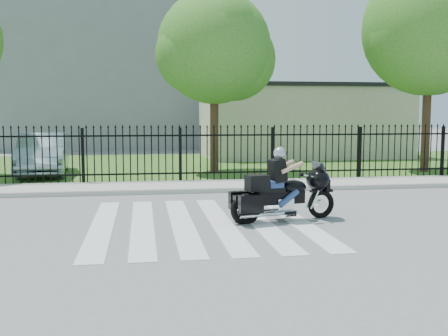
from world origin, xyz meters
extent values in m
plane|color=slate|center=(0.00, 0.00, 0.00)|extent=(120.00, 120.00, 0.00)
cube|color=#ADAAA3|center=(0.00, 5.00, 0.06)|extent=(40.00, 2.00, 0.12)
cube|color=#ADAAA3|center=(0.00, 4.00, 0.06)|extent=(40.00, 0.12, 0.12)
cube|color=#376021|center=(0.00, 12.00, 0.01)|extent=(40.00, 12.00, 0.02)
cube|color=black|center=(0.00, 6.00, 0.35)|extent=(26.00, 0.04, 0.05)
cube|color=black|center=(0.00, 6.00, 1.55)|extent=(26.00, 0.04, 0.05)
cylinder|color=#382316|center=(1.50, 9.00, 2.08)|extent=(0.32, 0.32, 4.16)
sphere|color=#2A6F1F|center=(1.50, 9.00, 4.68)|extent=(4.20, 4.20, 4.20)
cylinder|color=#382316|center=(9.50, 8.00, 2.40)|extent=(0.32, 0.32, 4.80)
sphere|color=#2A6F1F|center=(9.50, 8.00, 5.40)|extent=(5.00, 5.00, 5.00)
cube|color=beige|center=(7.00, 16.00, 1.75)|extent=(10.00, 6.00, 3.50)
cube|color=black|center=(7.00, 16.00, 3.60)|extent=(10.20, 6.20, 0.20)
cube|color=gray|center=(-3.00, 26.00, 6.00)|extent=(15.00, 10.00, 12.00)
torus|color=black|center=(2.61, 0.14, 0.30)|extent=(0.64, 0.24, 0.62)
torus|color=black|center=(0.88, -0.22, 0.30)|extent=(0.67, 0.27, 0.66)
cube|color=black|center=(1.59, -0.07, 0.50)|extent=(1.20, 0.45, 0.27)
ellipsoid|color=black|center=(1.95, 0.00, 0.71)|extent=(0.62, 0.47, 0.30)
cube|color=black|center=(1.41, -0.11, 0.67)|extent=(0.63, 0.40, 0.09)
cube|color=silver|center=(1.72, -0.04, 0.34)|extent=(0.41, 0.34, 0.27)
ellipsoid|color=black|center=(2.52, 0.12, 0.83)|extent=(0.61, 0.74, 0.49)
cube|color=black|center=(1.13, -0.17, 0.83)|extent=(0.49, 0.42, 0.33)
cube|color=navy|center=(1.52, -0.09, 0.78)|extent=(0.36, 0.33, 0.16)
sphere|color=#AEB0B6|center=(1.63, -0.06, 1.43)|extent=(0.26, 0.26, 0.26)
imported|color=#95AEBB|center=(-4.75, 9.16, 0.78)|extent=(2.02, 4.72, 1.51)
camera|label=1|loc=(-1.17, -10.55, 2.25)|focal=42.00mm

